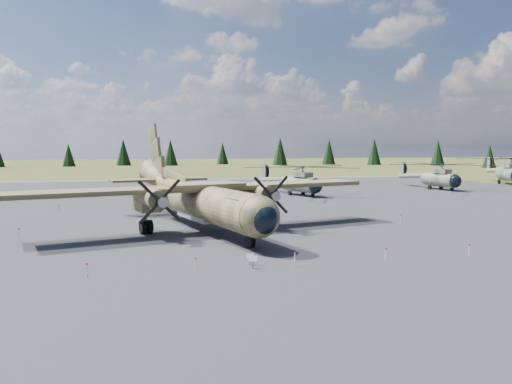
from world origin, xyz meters
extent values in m
plane|color=brown|center=(0.00, 0.00, 0.00)|extent=(500.00, 500.00, 0.00)
cube|color=#5D5D62|center=(0.00, 10.00, 0.00)|extent=(120.00, 120.00, 0.04)
cylinder|color=#3A4425|center=(-1.77, 0.14, 2.47)|extent=(7.94, 19.45, 3.01)
sphere|color=#3A4425|center=(0.75, -9.20, 2.47)|extent=(3.61, 3.61, 2.95)
sphere|color=black|center=(0.90, -9.77, 2.42)|extent=(2.65, 2.65, 2.17)
cube|color=black|center=(0.30, -7.54, 3.28)|extent=(2.52, 2.22, 0.59)
cone|color=#3A4425|center=(-5.06, 12.38, 3.60)|extent=(4.77, 7.90, 4.52)
cube|color=gray|center=(-2.05, 1.17, 1.24)|extent=(3.65, 6.75, 0.54)
cube|color=#2E391E|center=(-1.91, 0.66, 3.70)|extent=(31.03, 11.63, 0.38)
cube|color=#3A4425|center=(-1.91, 0.66, 3.94)|extent=(7.23, 5.41, 0.38)
cylinder|color=#3A4425|center=(-6.49, -0.91, 3.11)|extent=(3.01, 5.81, 1.61)
cube|color=#3A4425|center=(-6.71, -0.08, 2.42)|extent=(2.51, 3.95, 0.86)
cone|color=gray|center=(-5.58, -4.28, 3.11)|extent=(1.04, 1.15, 0.82)
cylinder|color=black|center=(-6.71, -0.08, 0.59)|extent=(1.22, 1.39, 1.18)
cylinder|color=#3A4425|center=(2.85, 1.60, 3.11)|extent=(3.01, 5.81, 1.61)
cube|color=#3A4425|center=(2.62, 2.43, 2.42)|extent=(2.51, 3.95, 0.86)
cone|color=gray|center=(3.75, -1.77, 3.11)|extent=(1.04, 1.15, 0.82)
cylinder|color=black|center=(2.62, 2.43, 0.59)|extent=(1.22, 1.39, 1.18)
cube|color=#3A4425|center=(-4.00, 8.44, 4.24)|extent=(2.40, 7.91, 1.80)
cube|color=#2E391E|center=(-5.20, 12.90, 3.65)|extent=(10.57, 4.97, 0.24)
cylinder|color=gray|center=(0.41, -7.95, 1.37)|extent=(0.18, 0.18, 0.97)
cylinder|color=black|center=(0.41, -7.95, 0.59)|extent=(0.62, 1.07, 1.00)
cylinder|color=#67685B|center=(15.72, 27.77, 1.69)|extent=(4.32, 6.97, 2.29)
sphere|color=black|center=(16.80, 24.66, 1.65)|extent=(2.68, 2.68, 2.10)
sphere|color=#67685B|center=(14.64, 30.88, 1.69)|extent=(2.68, 2.68, 2.10)
cube|color=#67685B|center=(15.84, 27.42, 3.15)|extent=(2.43, 3.27, 0.69)
cylinder|color=gray|center=(15.84, 27.42, 3.84)|extent=(0.42, 0.42, 0.91)
cylinder|color=#67685B|center=(13.52, 34.12, 2.01)|extent=(3.28, 7.63, 1.31)
cube|color=#67685B|center=(12.39, 37.36, 3.15)|extent=(0.61, 1.28, 2.19)
cylinder|color=black|center=(12.70, 37.46, 3.15)|extent=(0.83, 2.26, 2.38)
cylinder|color=black|center=(16.62, 25.18, 0.37)|extent=(0.45, 0.67, 0.62)
cylinder|color=black|center=(14.20, 28.40, 0.37)|extent=(0.50, 0.78, 0.73)
cylinder|color=gray|center=(14.20, 28.40, 0.85)|extent=(0.16, 0.16, 1.33)
cylinder|color=black|center=(16.53, 29.21, 0.37)|extent=(0.50, 0.78, 0.73)
cylinder|color=gray|center=(16.53, 29.21, 0.85)|extent=(0.16, 0.16, 1.33)
cylinder|color=#67685B|center=(41.54, 32.29, 1.69)|extent=(3.28, 6.85, 2.28)
sphere|color=black|center=(42.05, 29.04, 1.64)|extent=(2.40, 2.40, 2.10)
sphere|color=#67685B|center=(41.02, 35.54, 1.69)|extent=(2.40, 2.40, 2.10)
cube|color=#67685B|center=(41.59, 31.93, 3.15)|extent=(1.99, 3.13, 0.68)
cylinder|color=gray|center=(41.59, 31.93, 3.83)|extent=(0.38, 0.38, 0.91)
cylinder|color=#67685B|center=(40.49, 38.92, 2.01)|extent=(1.97, 7.82, 1.31)
cube|color=#67685B|center=(39.95, 42.30, 3.15)|extent=(0.40, 1.29, 2.19)
cylinder|color=black|center=(40.27, 42.35, 3.15)|extent=(0.42, 2.35, 2.37)
cylinder|color=black|center=(41.96, 29.58, 0.37)|extent=(0.35, 0.65, 0.62)
cylinder|color=black|center=(40.15, 33.18, 0.37)|extent=(0.38, 0.76, 0.73)
cylinder|color=gray|center=(40.15, 33.18, 0.84)|extent=(0.15, 0.15, 1.32)
cylinder|color=black|center=(42.58, 33.56, 0.37)|extent=(0.38, 0.76, 0.73)
cylinder|color=gray|center=(42.58, 33.56, 0.84)|extent=(0.15, 0.15, 1.32)
cylinder|color=#67685B|center=(61.25, 39.83, 1.97)|extent=(5.07, 8.10, 2.66)
sphere|color=#67685B|center=(62.54, 43.44, 1.97)|extent=(3.12, 3.12, 2.45)
cube|color=#67685B|center=(61.11, 39.43, 3.67)|extent=(2.84, 3.81, 0.80)
cylinder|color=gray|center=(61.11, 39.43, 4.46)|extent=(0.49, 0.49, 1.06)
cylinder|color=#67685B|center=(63.87, 47.19, 2.34)|extent=(3.88, 8.85, 1.52)
cube|color=#67685B|center=(65.21, 50.95, 3.67)|extent=(0.72, 1.48, 2.55)
cylinder|color=black|center=(65.56, 50.83, 3.67)|extent=(0.99, 2.63, 2.76)
cylinder|color=black|center=(60.33, 41.52, 0.43)|extent=(0.59, 0.91, 0.85)
cylinder|color=gray|center=(60.33, 41.52, 0.98)|extent=(0.19, 0.19, 1.54)
cube|color=gray|center=(-0.58, -12.56, 0.29)|extent=(0.10, 0.10, 0.58)
cube|color=white|center=(-0.58, -12.61, 0.57)|extent=(0.49, 0.28, 0.33)
cube|color=gray|center=(-0.60, -13.47, 0.31)|extent=(0.11, 0.11, 0.62)
cube|color=white|center=(-0.60, -13.52, 0.61)|extent=(0.54, 0.32, 0.35)
cylinder|color=white|center=(-10.00, -13.50, 0.40)|extent=(0.07, 0.07, 0.80)
cylinder|color=red|center=(-10.00, -13.50, 0.80)|extent=(0.12, 0.12, 0.10)
cylinder|color=white|center=(-4.00, -13.50, 0.40)|extent=(0.07, 0.07, 0.80)
cylinder|color=red|center=(-4.00, -13.50, 0.80)|extent=(0.12, 0.12, 0.10)
cylinder|color=white|center=(2.00, -13.50, 0.40)|extent=(0.07, 0.07, 0.80)
cylinder|color=red|center=(2.00, -13.50, 0.80)|extent=(0.12, 0.12, 0.10)
cylinder|color=white|center=(8.00, -13.50, 0.40)|extent=(0.07, 0.07, 0.80)
cylinder|color=red|center=(8.00, -13.50, 0.80)|extent=(0.12, 0.12, 0.10)
cylinder|color=white|center=(14.00, -13.50, 0.40)|extent=(0.07, 0.07, 0.80)
cylinder|color=red|center=(14.00, -13.50, 0.80)|extent=(0.12, 0.12, 0.10)
cylinder|color=white|center=(-16.00, 16.00, 0.40)|extent=(0.07, 0.07, 0.80)
cylinder|color=red|center=(-16.00, 16.00, 0.80)|extent=(0.12, 0.12, 0.10)
cylinder|color=white|center=(-8.00, 16.00, 0.40)|extent=(0.07, 0.07, 0.80)
cylinder|color=red|center=(-8.00, 16.00, 0.80)|extent=(0.12, 0.12, 0.10)
cylinder|color=white|center=(0.00, 16.00, 0.40)|extent=(0.07, 0.07, 0.80)
cylinder|color=red|center=(0.00, 16.00, 0.80)|extent=(0.12, 0.12, 0.10)
cylinder|color=white|center=(8.00, 16.00, 0.40)|extent=(0.07, 0.07, 0.80)
cylinder|color=red|center=(8.00, 16.00, 0.80)|extent=(0.12, 0.12, 0.10)
cylinder|color=white|center=(16.00, 16.00, 0.40)|extent=(0.07, 0.07, 0.80)
cylinder|color=red|center=(16.00, 16.00, 0.80)|extent=(0.12, 0.12, 0.10)
cylinder|color=white|center=(-16.50, 0.00, 0.40)|extent=(0.07, 0.07, 0.80)
cylinder|color=red|center=(-16.50, 0.00, 0.80)|extent=(0.12, 0.12, 0.10)
cylinder|color=white|center=(16.50, 0.00, 0.40)|extent=(0.07, 0.07, 0.80)
cylinder|color=red|center=(16.50, 0.00, 0.80)|extent=(0.12, 0.12, 0.10)
cone|color=black|center=(107.78, 105.71, 3.99)|extent=(4.47, 4.47, 7.97)
cone|color=black|center=(102.63, 128.20, 4.84)|extent=(5.42, 5.42, 9.67)
cone|color=black|center=(82.30, 140.23, 5.16)|extent=(5.78, 5.78, 10.33)
cone|color=black|center=(66.52, 148.51, 5.12)|extent=(5.74, 5.74, 10.24)
cone|color=black|center=(45.52, 146.61, 5.41)|extent=(6.05, 6.05, 10.81)
cone|color=black|center=(24.87, 159.83, 4.41)|extent=(4.93, 4.93, 8.81)
cone|color=black|center=(3.39, 150.18, 4.89)|extent=(5.48, 5.48, 9.78)
cone|color=black|center=(-14.12, 154.89, 5.06)|extent=(5.67, 5.67, 10.12)
cone|color=black|center=(-33.04, 149.02, 4.18)|extent=(4.68, 4.68, 8.36)
camera|label=1|loc=(-6.85, -41.90, 7.25)|focal=35.00mm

